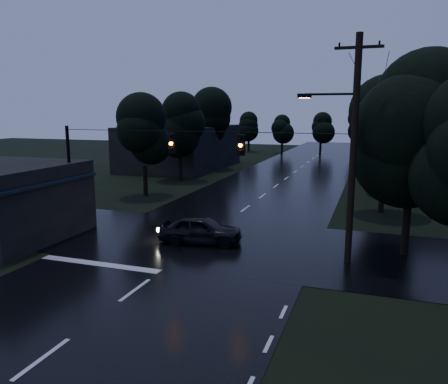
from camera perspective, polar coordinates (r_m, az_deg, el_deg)
The scene contains 17 objects.
ground at distance 13.90m, azimuth -22.65°, elevation -19.52°, with size 160.00×160.00×0.00m, color black.
main_road at distance 40.25m, azimuth 6.79°, elevation 0.75°, with size 12.00×120.00×0.02m, color black.
cross_street at distance 23.41m, azimuth -2.77°, elevation -6.32°, with size 60.00×9.00×0.02m, color black.
building_far_right at distance 43.39m, azimuth 26.46°, elevation 3.36°, with size 10.00×14.00×4.40m, color black.
building_far_left at distance 53.84m, azimuth -5.57°, elevation 5.91°, with size 10.00×16.00×5.00m, color black.
utility_pole_main at distance 19.87m, azimuth 16.31°, elevation 5.72°, with size 3.50×0.30×10.00m.
utility_pole_far at distance 36.90m, azimuth 18.99°, elevation 5.45°, with size 2.00×0.30×7.50m.
anchor_pole_left at distance 25.65m, azimuth -19.45°, elevation 1.45°, with size 0.18×0.18×6.00m, color black.
span_signals at distance 21.32m, azimuth -2.51°, elevation 6.39°, with size 15.00×0.37×1.12m.
tree_corner_near at distance 21.86m, azimuth 23.54°, elevation 7.61°, with size 4.48×4.48×9.44m.
tree_left_a at distance 35.39m, azimuth -10.45°, elevation 7.86°, with size 3.92×3.92×8.26m.
tree_left_b at distance 42.77m, azimuth -5.86°, elevation 8.91°, with size 4.20×4.20×8.85m.
tree_left_c at distance 52.21m, azimuth -1.79°, elevation 9.65°, with size 4.48×4.48×9.44m.
tree_right_a at distance 30.81m, azimuth 20.41°, elevation 7.71°, with size 4.20×4.20×8.85m.
tree_right_b at distance 38.81m, azimuth 21.13°, elevation 8.67°, with size 4.48×4.48×9.44m.
tree_right_c at distance 48.82m, azimuth 21.52°, elevation 9.32°, with size 4.76×4.76×10.03m.
car at distance 22.75m, azimuth -3.07°, elevation -4.90°, with size 1.73×4.30×1.46m, color black.
Camera 1 is at (8.38, -8.79, 6.77)m, focal length 35.00 mm.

